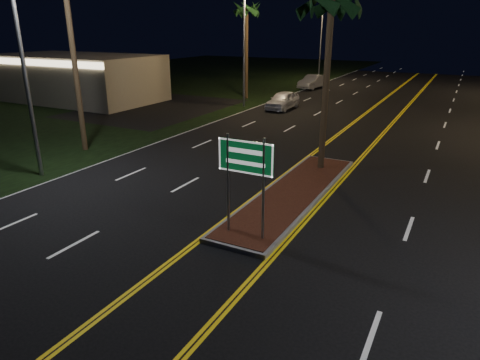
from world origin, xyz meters
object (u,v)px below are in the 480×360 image
Objects in this scene: streetlight_left_far at (324,33)px; commercial_building at (76,78)px; palm_median at (332,2)px; palm_left_far at (247,10)px; median_island at (293,193)px; highway_sign at (245,167)px; car_near at (283,99)px; car_far at (313,81)px; streetlight_left_mid at (248,36)px; streetlight_left_near at (26,44)px.

commercial_building is at bearing -122.65° from streetlight_left_far.
palm_median is 0.94× the size of palm_left_far.
median_island is 1.16× the size of palm_left_far.
highway_sign is 23.01m from car_near.
car_far is (-9.50, 30.38, 0.75)m from median_island.
car_near is at bearing -81.45° from streetlight_left_far.
streetlight_left_far is at bearing 90.00° from streetlight_left_mid.
palm_left_far is (-2.19, -16.00, 2.09)m from streetlight_left_far.
highway_sign is 0.36× the size of streetlight_left_mid.
car_far is at bearing 46.50° from commercial_building.
palm_left_far is (-12.80, 17.50, 0.47)m from palm_median.
streetlight_left_far is 8.26m from car_far.
commercial_building is 24.00m from car_far.
commercial_building is 28.75m from streetlight_left_far.
streetlight_left_far is (0.00, 40.00, 0.00)m from streetlight_left_near.
median_island is 31.84m from car_far.
palm_median is at bearing 90.00° from highway_sign.
commercial_building is 28.18m from palm_median.
streetlight_left_mid is (0.00, 20.00, 0.00)m from streetlight_left_near.
commercial_building is at bearing -124.36° from car_far.
streetlight_left_mid is at bearing 90.00° from streetlight_left_near.
streetlight_left_far is 35.18m from palm_median.
palm_left_far is 9.32m from car_near.
highway_sign reaches higher than median_island.
car_far is (1.11, -6.62, -4.82)m from streetlight_left_far.
streetlight_left_mid is 1.02× the size of palm_left_far.
streetlight_left_mid reaches higher than palm_left_far.
streetlight_left_mid is 1.08× the size of palm_median.
streetlight_left_mid is (15.39, 4.01, 3.65)m from commercial_building.
car_near reaches higher than median_island.
streetlight_left_near is 1.08× the size of palm_median.
car_far is at bearing 105.36° from highway_sign.
palm_median reaches higher than commercial_building.
highway_sign is at bearing -70.24° from car_near.
streetlight_left_mid is at bearing 116.59° from highway_sign.
commercial_building is (-26.00, 17.19, -0.40)m from highway_sign.
car_far is (-9.50, 26.88, -6.44)m from palm_median.
streetlight_left_mid is at bearing 121.98° from median_island.
streetlight_left_far is 1.79× the size of car_far.
highway_sign is 0.36× the size of palm_left_far.
streetlight_left_near reaches higher than commercial_building.
car_far is (-9.50, 34.58, -1.57)m from highway_sign.
median_island is at bearing -58.02° from streetlight_left_mid.
streetlight_left_near is (15.39, -15.99, 3.65)m from commercial_building.
palm_median is at bearing 90.00° from median_island.
car_near is at bearing 118.84° from palm_median.
streetlight_left_mid is (-10.61, 17.00, 5.57)m from median_island.
car_near is at bearing 109.52° from highway_sign.
highway_sign is at bearing -90.00° from median_island.
highway_sign is 35.90m from car_far.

